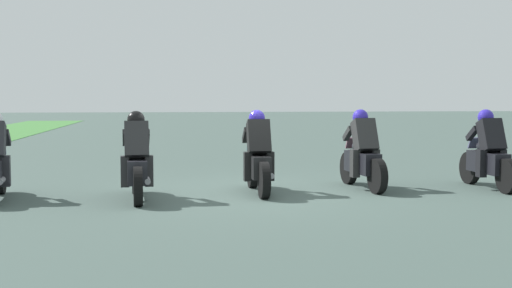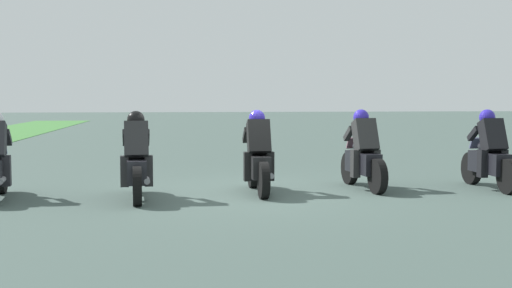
% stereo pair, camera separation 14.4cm
% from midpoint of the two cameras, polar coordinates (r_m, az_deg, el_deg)
% --- Properties ---
extents(ground_plane, '(120.00, 120.00, 0.00)m').
position_cam_midpoint_polar(ground_plane, '(12.07, 0.40, -4.25)').
color(ground_plane, '#3F514B').
extents(rider_lane_a, '(2.04, 0.55, 1.51)m').
position_cam_midpoint_polar(rider_lane_a, '(13.34, 19.69, -1.00)').
color(rider_lane_a, black).
rests_on(rider_lane_a, ground_plane).
extents(rider_lane_b, '(2.04, 0.57, 1.51)m').
position_cam_midpoint_polar(rider_lane_b, '(12.75, 9.50, -1.04)').
color(rider_lane_b, black).
rests_on(rider_lane_b, ground_plane).
extents(rider_lane_c, '(2.04, 0.54, 1.51)m').
position_cam_midpoint_polar(rider_lane_c, '(12.04, 0.52, -1.28)').
color(rider_lane_c, black).
rests_on(rider_lane_c, ground_plane).
extents(rider_lane_d, '(2.04, 0.55, 1.51)m').
position_cam_midpoint_polar(rider_lane_d, '(11.47, -9.85, -1.62)').
color(rider_lane_d, black).
rests_on(rider_lane_d, ground_plane).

